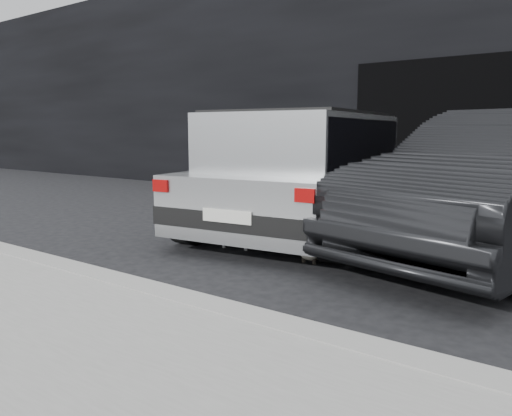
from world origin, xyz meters
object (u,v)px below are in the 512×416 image
Objects in this scene: silver_hatchback at (308,167)px; cat_siamese at (314,250)px; cat_white at (240,234)px; second_car at (511,182)px.

cat_siamese is at bearing -64.34° from silver_hatchback.
cat_siamese is (0.86, -1.35, -0.74)m from silver_hatchback.
silver_hatchback is 1.52m from cat_white.
cat_siamese is (-1.54, -1.51, -0.67)m from second_car.
silver_hatchback reaches higher than cat_siamese.
second_car is 3.00m from cat_white.
cat_white is at bearing -137.50° from second_car.
cat_siamese is at bearing -123.98° from second_car.
cat_white is (-0.97, 0.01, 0.05)m from cat_siamese.
second_car is at bearing -136.77° from cat_siamese.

